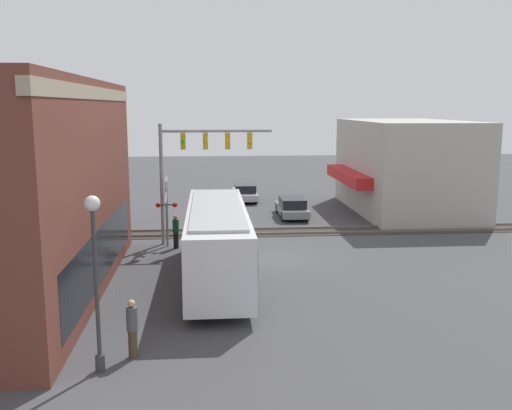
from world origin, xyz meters
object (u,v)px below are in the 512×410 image
(streetlamp, at_px, (95,269))
(parked_car_grey, at_px, (292,208))
(crossing_signal, at_px, (167,205))
(parked_car_silver, at_px, (245,193))
(pedestrian_at_crossing, at_px, (176,231))
(pedestrian_by_lamp, at_px, (132,328))
(city_bus, at_px, (217,239))

(streetlamp, bearing_deg, parked_car_grey, -21.55)
(crossing_signal, distance_m, parked_car_silver, 15.86)
(parked_car_grey, xyz_separation_m, pedestrian_at_crossing, (-8.21, 7.54, 0.29))
(crossing_signal, xyz_separation_m, parked_car_silver, (14.88, -5.22, -1.64))
(parked_car_silver, height_order, pedestrian_by_lamp, pedestrian_by_lamp)
(crossing_signal, relative_size, streetlamp, 0.74)
(parked_car_silver, bearing_deg, city_bus, 173.04)
(parked_car_grey, bearing_deg, streetlamp, 158.45)
(city_bus, distance_m, pedestrian_at_crossing, 6.34)
(city_bus, height_order, crossing_signal, crossing_signal)
(parked_car_silver, distance_m, pedestrian_at_crossing, 16.12)
(parked_car_silver, xyz_separation_m, pedestrian_at_crossing, (-15.41, 4.74, 0.28))
(crossing_signal, bearing_deg, parked_car_grey, -46.24)
(city_bus, height_order, pedestrian_at_crossing, city_bus)
(crossing_signal, relative_size, parked_car_silver, 0.78)
(streetlamp, relative_size, pedestrian_by_lamp, 2.80)
(parked_car_silver, relative_size, pedestrian_at_crossing, 2.69)
(city_bus, xyz_separation_m, parked_car_silver, (21.31, -2.60, -1.18))
(streetlamp, relative_size, pedestrian_at_crossing, 2.85)
(crossing_signal, xyz_separation_m, streetlamp, (-14.98, 0.93, 0.78))
(pedestrian_at_crossing, bearing_deg, parked_car_grey, -42.54)
(crossing_signal, distance_m, pedestrian_by_lamp, 14.21)
(parked_car_grey, relative_size, pedestrian_at_crossing, 2.62)
(streetlamp, distance_m, pedestrian_at_crossing, 14.68)
(parked_car_grey, bearing_deg, crossing_signal, 133.76)
(pedestrian_at_crossing, bearing_deg, pedestrian_by_lamp, 177.57)
(city_bus, relative_size, pedestrian_at_crossing, 6.43)
(pedestrian_at_crossing, bearing_deg, crossing_signal, 42.83)
(pedestrian_by_lamp, distance_m, pedestrian_at_crossing, 13.63)
(streetlamp, bearing_deg, parked_car_silver, -11.64)
(crossing_signal, height_order, streetlamp, streetlamp)
(parked_car_grey, distance_m, pedestrian_by_lamp, 23.29)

